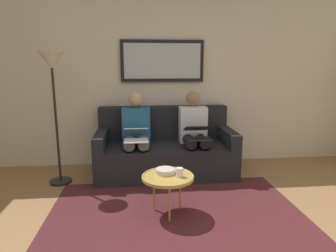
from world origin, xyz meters
TOP-DOWN VIEW (x-y plane):
  - wall_rear at (0.00, -2.60)m, footprint 6.00×0.12m
  - area_rug at (0.00, -0.85)m, footprint 2.60×1.80m
  - couch at (0.00, -2.12)m, footprint 1.87×0.90m
  - framed_mirror at (0.00, -2.51)m, footprint 1.21×0.05m
  - coffee_table at (0.08, -0.90)m, footprint 0.53×0.53m
  - cup at (-0.03, -0.87)m, footprint 0.07×0.07m
  - bowl at (0.10, -0.98)m, footprint 0.20×0.20m
  - person_left at (-0.40, -2.05)m, footprint 0.38×0.58m
  - laptop_black at (-0.40, -1.81)m, footprint 0.32×0.36m
  - person_right at (0.40, -2.05)m, footprint 0.38×0.58m
  - laptop_white at (0.40, -1.81)m, footprint 0.30×0.38m
  - standing_lamp at (1.39, -1.85)m, footprint 0.32×0.32m

SIDE VIEW (x-z plane):
  - area_rug at x=0.00m, z-range 0.00..0.01m
  - couch at x=0.00m, z-range -0.14..0.76m
  - coffee_table at x=0.08m, z-range 0.18..0.60m
  - bowl at x=0.10m, z-range 0.41..0.46m
  - cup at x=-0.03m, z-range 0.41..0.50m
  - person_left at x=-0.40m, z-range 0.04..1.18m
  - person_right at x=0.40m, z-range 0.04..1.18m
  - laptop_black at x=-0.40m, z-range 0.54..0.71m
  - laptop_white at x=0.40m, z-range 0.55..0.71m
  - wall_rear at x=0.00m, z-range 0.00..2.60m
  - standing_lamp at x=1.39m, z-range 0.54..2.20m
  - framed_mirror at x=0.00m, z-range 1.25..1.85m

